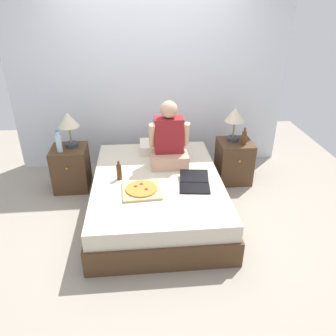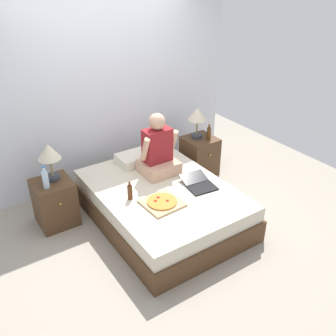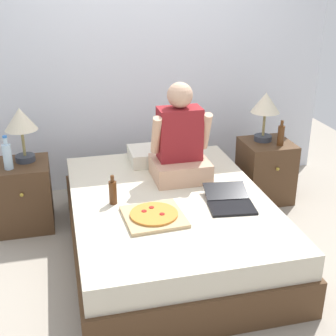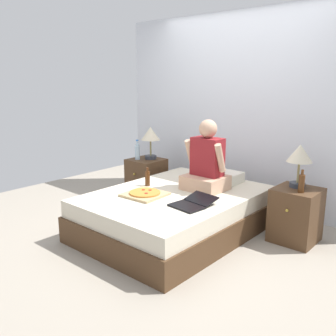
{
  "view_description": "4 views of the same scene",
  "coord_description": "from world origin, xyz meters",
  "px_view_note": "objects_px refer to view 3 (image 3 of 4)",
  "views": [
    {
      "loc": [
        -0.18,
        -3.23,
        2.27
      ],
      "look_at": [
        0.11,
        -0.17,
        0.66
      ],
      "focal_mm": 35.0,
      "sensor_mm": 36.0,
      "label": 1
    },
    {
      "loc": [
        -2.02,
        -3.14,
        2.8
      ],
      "look_at": [
        0.09,
        -0.0,
        0.69
      ],
      "focal_mm": 40.0,
      "sensor_mm": 36.0,
      "label": 2
    },
    {
      "loc": [
        -0.75,
        -3.03,
        2.02
      ],
      "look_at": [
        -0.02,
        -0.03,
        0.71
      ],
      "focal_mm": 50.0,
      "sensor_mm": 36.0,
      "label": 3
    },
    {
      "loc": [
        2.5,
        -2.98,
        1.67
      ],
      "look_at": [
        0.1,
        -0.24,
        0.79
      ],
      "focal_mm": 40.0,
      "sensor_mm": 36.0,
      "label": 4
    }
  ],
  "objects_px": {
    "pizza_box": "(154,216)",
    "nightstand_left": "(24,195)",
    "beer_bottle": "(281,135)",
    "bed": "(170,224)",
    "lamp_on_left_nightstand": "(21,123)",
    "nightstand_right": "(265,171)",
    "beer_bottle_on_bed": "(113,192)",
    "lamp_on_right_nightstand": "(265,106)",
    "person_seated": "(180,144)",
    "water_bottle": "(7,156)",
    "laptop": "(230,202)"
  },
  "relations": [
    {
      "from": "pizza_box",
      "to": "nightstand_left",
      "type": "bearing_deg",
      "value": 133.82
    },
    {
      "from": "beer_bottle",
      "to": "pizza_box",
      "type": "distance_m",
      "value": 1.59
    },
    {
      "from": "bed",
      "to": "lamp_on_left_nightstand",
      "type": "distance_m",
      "value": 1.43
    },
    {
      "from": "nightstand_right",
      "to": "beer_bottle_on_bed",
      "type": "xyz_separation_m",
      "value": [
        -1.51,
        -0.66,
        0.26
      ]
    },
    {
      "from": "bed",
      "to": "pizza_box",
      "type": "xyz_separation_m",
      "value": [
        -0.18,
        -0.29,
        0.25
      ]
    },
    {
      "from": "lamp_on_right_nightstand",
      "to": "pizza_box",
      "type": "bearing_deg",
      "value": -141.26
    },
    {
      "from": "lamp_on_right_nightstand",
      "to": "beer_bottle_on_bed",
      "type": "bearing_deg",
      "value": -154.47
    },
    {
      "from": "person_seated",
      "to": "pizza_box",
      "type": "xyz_separation_m",
      "value": [
        -0.35,
        -0.62,
        -0.27
      ]
    },
    {
      "from": "bed",
      "to": "lamp_on_right_nightstand",
      "type": "bearing_deg",
      "value": 33.78
    },
    {
      "from": "beer_bottle_on_bed",
      "to": "pizza_box",
      "type": "bearing_deg",
      "value": -50.28
    },
    {
      "from": "person_seated",
      "to": "pizza_box",
      "type": "bearing_deg",
      "value": -119.23
    },
    {
      "from": "nightstand_left",
      "to": "pizza_box",
      "type": "relative_size",
      "value": 1.35
    },
    {
      "from": "lamp_on_right_nightstand",
      "to": "person_seated",
      "type": "height_order",
      "value": "person_seated"
    },
    {
      "from": "bed",
      "to": "beer_bottle",
      "type": "height_order",
      "value": "beer_bottle"
    },
    {
      "from": "lamp_on_left_nightstand",
      "to": "lamp_on_right_nightstand",
      "type": "distance_m",
      "value": 2.1
    },
    {
      "from": "water_bottle",
      "to": "beer_bottle_on_bed",
      "type": "bearing_deg",
      "value": -37.17
    },
    {
      "from": "bed",
      "to": "water_bottle",
      "type": "relative_size",
      "value": 7.25
    },
    {
      "from": "water_bottle",
      "to": "nightstand_right",
      "type": "bearing_deg",
      "value": 2.29
    },
    {
      "from": "nightstand_right",
      "to": "laptop",
      "type": "relative_size",
      "value": 1.26
    },
    {
      "from": "lamp_on_left_nightstand",
      "to": "person_seated",
      "type": "xyz_separation_m",
      "value": [
        1.21,
        -0.37,
        -0.15
      ]
    },
    {
      "from": "pizza_box",
      "to": "water_bottle",
      "type": "bearing_deg",
      "value": 139.1
    },
    {
      "from": "beer_bottle",
      "to": "person_seated",
      "type": "distance_m",
      "value": 1.02
    },
    {
      "from": "pizza_box",
      "to": "nightstand_right",
      "type": "bearing_deg",
      "value": 36.65
    },
    {
      "from": "pizza_box",
      "to": "lamp_on_left_nightstand",
      "type": "bearing_deg",
      "value": 131.05
    },
    {
      "from": "nightstand_left",
      "to": "nightstand_right",
      "type": "relative_size",
      "value": 1.0
    },
    {
      "from": "bed",
      "to": "nightstand_left",
      "type": "distance_m",
      "value": 1.27
    },
    {
      "from": "beer_bottle",
      "to": "bed",
      "type": "bearing_deg",
      "value": -154.29
    },
    {
      "from": "lamp_on_left_nightstand",
      "to": "nightstand_right",
      "type": "height_order",
      "value": "lamp_on_left_nightstand"
    },
    {
      "from": "person_seated",
      "to": "lamp_on_left_nightstand",
      "type": "bearing_deg",
      "value": 162.96
    },
    {
      "from": "lamp_on_left_nightstand",
      "to": "laptop",
      "type": "height_order",
      "value": "lamp_on_left_nightstand"
    },
    {
      "from": "lamp_on_right_nightstand",
      "to": "beer_bottle",
      "type": "bearing_deg",
      "value": -56.31
    },
    {
      "from": "lamp_on_left_nightstand",
      "to": "lamp_on_right_nightstand",
      "type": "xyz_separation_m",
      "value": [
        2.1,
        0.0,
        0.0
      ]
    },
    {
      "from": "nightstand_right",
      "to": "pizza_box",
      "type": "bearing_deg",
      "value": -143.35
    },
    {
      "from": "nightstand_left",
      "to": "beer_bottle_on_bed",
      "type": "bearing_deg",
      "value": -44.54
    },
    {
      "from": "nightstand_right",
      "to": "beer_bottle",
      "type": "distance_m",
      "value": 0.4
    },
    {
      "from": "person_seated",
      "to": "laptop",
      "type": "distance_m",
      "value": 0.66
    },
    {
      "from": "pizza_box",
      "to": "beer_bottle_on_bed",
      "type": "bearing_deg",
      "value": 129.72
    },
    {
      "from": "bed",
      "to": "lamp_on_left_nightstand",
      "type": "xyz_separation_m",
      "value": [
        -1.05,
        0.71,
        0.67
      ]
    },
    {
      "from": "lamp_on_left_nightstand",
      "to": "pizza_box",
      "type": "height_order",
      "value": "lamp_on_left_nightstand"
    },
    {
      "from": "nightstand_right",
      "to": "bed",
      "type": "bearing_deg",
      "value": -148.85
    },
    {
      "from": "laptop",
      "to": "lamp_on_left_nightstand",
      "type": "bearing_deg",
      "value": 147.22
    },
    {
      "from": "nightstand_left",
      "to": "lamp_on_right_nightstand",
      "type": "xyz_separation_m",
      "value": [
        2.14,
        0.05,
        0.61
      ]
    },
    {
      "from": "person_seated",
      "to": "beer_bottle_on_bed",
      "type": "height_order",
      "value": "person_seated"
    },
    {
      "from": "laptop",
      "to": "nightstand_left",
      "type": "bearing_deg",
      "value": 149.34
    },
    {
      "from": "bed",
      "to": "laptop",
      "type": "distance_m",
      "value": 0.51
    },
    {
      "from": "nightstand_left",
      "to": "water_bottle",
      "type": "xyz_separation_m",
      "value": [
        -0.08,
        -0.09,
        0.4
      ]
    },
    {
      "from": "water_bottle",
      "to": "nightstand_right",
      "type": "distance_m",
      "value": 2.29
    },
    {
      "from": "lamp_on_left_nightstand",
      "to": "beer_bottle_on_bed",
      "type": "height_order",
      "value": "lamp_on_left_nightstand"
    },
    {
      "from": "person_seated",
      "to": "lamp_on_right_nightstand",
      "type": "bearing_deg",
      "value": 22.67
    },
    {
      "from": "lamp_on_right_nightstand",
      "to": "beer_bottle",
      "type": "height_order",
      "value": "lamp_on_right_nightstand"
    }
  ]
}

